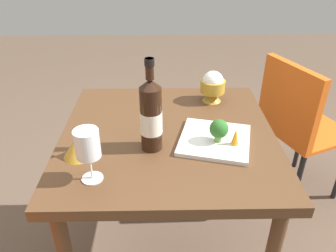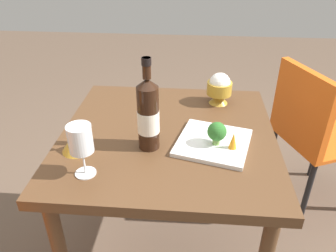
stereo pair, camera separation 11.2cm
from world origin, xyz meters
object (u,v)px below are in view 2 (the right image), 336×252
(rice_bowl, at_px, (219,88))
(serving_plate, at_px, (213,143))
(rice_bowl_lid, at_px, (75,142))
(chair_near_window, at_px, (309,126))
(carrot_garnish_left, at_px, (233,140))
(wine_glass, at_px, (80,140))
(broccoli_floret, at_px, (217,132))
(wine_bottle, at_px, (148,114))

(rice_bowl, bearing_deg, serving_plate, 84.35)
(rice_bowl, bearing_deg, rice_bowl_lid, 38.84)
(rice_bowl, bearing_deg, chair_near_window, -158.11)
(carrot_garnish_left, bearing_deg, serving_plate, -31.61)
(wine_glass, xyz_separation_m, carrot_garnish_left, (-0.48, -0.16, -0.08))
(rice_bowl, height_order, serving_plate, rice_bowl)
(serving_plate, bearing_deg, wine_glass, 25.98)
(chair_near_window, relative_size, broccoli_floret, 9.91)
(wine_bottle, xyz_separation_m, rice_bowl_lid, (0.25, 0.05, -0.09))
(wine_glass, distance_m, carrot_garnish_left, 0.51)
(wine_bottle, bearing_deg, chair_near_window, -143.30)
(broccoli_floret, bearing_deg, chair_near_window, -133.38)
(wine_bottle, relative_size, wine_glass, 1.87)
(serving_plate, bearing_deg, carrot_garnish_left, 148.39)
(rice_bowl_lid, height_order, serving_plate, rice_bowl_lid)
(rice_bowl, relative_size, carrot_garnish_left, 2.26)
(carrot_garnish_left, bearing_deg, wine_bottle, -1.51)
(rice_bowl, relative_size, broccoli_floret, 1.65)
(broccoli_floret, height_order, carrot_garnish_left, broccoli_floret)
(rice_bowl_lid, bearing_deg, serving_plate, -170.63)
(wine_bottle, bearing_deg, rice_bowl, -125.57)
(wine_glass, height_order, serving_plate, wine_glass)
(wine_bottle, xyz_separation_m, broccoli_floret, (-0.24, -0.01, -0.07))
(rice_bowl, height_order, carrot_garnish_left, rice_bowl)
(rice_bowl_lid, bearing_deg, wine_glass, 119.83)
(chair_near_window, bearing_deg, rice_bowl_lid, -81.76)
(chair_near_window, relative_size, rice_bowl, 6.00)
(wine_bottle, height_order, wine_glass, wine_bottle)
(broccoli_floret, xyz_separation_m, carrot_garnish_left, (-0.06, 0.02, -0.02))
(wine_glass, relative_size, broccoli_floret, 2.09)
(rice_bowl_lid, bearing_deg, broccoli_floret, -172.92)
(wine_glass, relative_size, rice_bowl_lid, 1.79)
(broccoli_floret, bearing_deg, rice_bowl, -94.03)
(rice_bowl_lid, relative_size, serving_plate, 0.33)
(wine_glass, xyz_separation_m, serving_plate, (-0.42, -0.20, -0.12))
(serving_plate, height_order, carrot_garnish_left, carrot_garnish_left)
(chair_near_window, xyz_separation_m, rice_bowl, (0.50, 0.20, 0.29))
(serving_plate, bearing_deg, chair_near_window, -134.80)
(broccoli_floret, relative_size, carrot_garnish_left, 1.37)
(carrot_garnish_left, bearing_deg, rice_bowl, -85.21)
(rice_bowl, xyz_separation_m, rice_bowl_lid, (0.52, 0.42, -0.04))
(wine_bottle, bearing_deg, wine_glass, 42.73)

